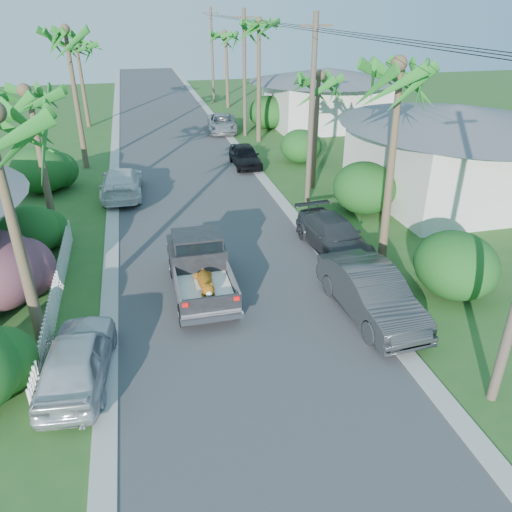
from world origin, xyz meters
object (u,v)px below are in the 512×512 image
object	(u,v)px
parked_car_ln	(77,359)
palm_r_c	(259,23)
palm_l_c	(65,31)
palm_l_d	(76,44)
house_right_near	(451,156)
utility_pole_d	(212,55)
house_right_far	(326,99)
parked_car_lf	(122,182)
palm_r_a	(404,65)
palm_r_d	(226,33)
utility_pole_b	(311,112)
palm_r_b	(318,77)
parked_car_rd	(222,123)
parked_car_rf	(245,156)
utility_pole_c	(244,74)
parked_car_rm	(334,235)
pickup_truck	(199,263)
palm_l_b	(28,92)
parked_car_rn	(371,293)

from	to	relation	value
parked_car_ln	palm_r_c	bearing A→B (deg)	-108.44
palm_l_c	palm_l_d	bearing A→B (deg)	92.39
house_right_near	utility_pole_d	world-z (taller)	utility_pole_d
palm_l_d	house_right_far	world-z (taller)	palm_l_d
parked_car_lf	palm_r_a	xyz separation A→B (m)	(10.08, -10.21, 6.68)
palm_r_c	palm_r_d	world-z (taller)	palm_r_c
house_right_far	palm_r_a	bearing A→B (deg)	-105.60
palm_r_a	utility_pole_d	world-z (taller)	utility_pole_d
house_right_near	utility_pole_b	xyz separation A→B (m)	(-7.40, 1.00, 2.38)
parked_car_lf	palm_r_c	size ratio (longest dim) A/B	0.54
palm_r_b	parked_car_rd	bearing A→B (deg)	99.79
palm_l_c	house_right_far	xyz separation A→B (m)	(19.00, 8.00, -5.79)
parked_car_rf	palm_r_d	size ratio (longest dim) A/B	0.50
palm_l_c	utility_pole_c	distance (m)	13.47
parked_car_rm	palm_r_d	distance (m)	33.35
parked_car_rd	palm_r_c	world-z (taller)	palm_r_c
parked_car_rm	parked_car_rf	distance (m)	12.70
palm_r_a	pickup_truck	bearing A→B (deg)	-176.05
parked_car_rd	palm_l_c	size ratio (longest dim) A/B	0.53
utility_pole_b	utility_pole_d	world-z (taller)	same
palm_l_c	utility_pole_c	size ratio (longest dim) A/B	1.02
palm_l_c	pickup_truck	bearing A→B (deg)	-73.41
house_right_far	palm_l_d	bearing A→B (deg)	168.41
parked_car_rm	parked_car_lf	size ratio (longest dim) A/B	0.93
pickup_truck	palm_l_c	bearing A→B (deg)	106.59
palm_r_a	parked_car_ln	bearing A→B (deg)	-157.47
house_right_far	utility_pole_c	size ratio (longest dim) A/B	1.00
palm_l_b	parked_car_rd	bearing A→B (deg)	58.31
utility_pole_c	utility_pole_d	bearing A→B (deg)	90.00
parked_car_rm	palm_l_d	world-z (taller)	palm_l_d
utility_pole_b	utility_pole_d	distance (m)	30.00
pickup_truck	house_right_near	bearing A→B (deg)	24.81
utility_pole_b	utility_pole_d	size ratio (longest dim) A/B	1.00
parked_car_rm	palm_l_b	xyz separation A→B (m)	(-11.57, 4.75, 5.46)
parked_car_ln	palm_r_d	size ratio (longest dim) A/B	0.53
palm_r_a	utility_pole_b	bearing A→B (deg)	95.71
utility_pole_b	house_right_near	bearing A→B (deg)	-7.70
parked_car_lf	palm_r_b	distance (m)	11.68
parked_car_rn	house_right_near	size ratio (longest dim) A/B	0.56
palm_l_d	house_right_far	xyz separation A→B (m)	(19.50, -4.00, -4.32)
parked_car_rf	parked_car_rd	distance (m)	9.71
parked_car_rm	utility_pole_d	distance (m)	35.97
palm_l_c	palm_l_d	distance (m)	12.10
parked_car_ln	palm_r_b	size ratio (longest dim) A/B	0.59
parked_car_rd	palm_r_c	distance (m)	8.53
palm_r_a	palm_r_c	distance (m)	20.01
utility_pole_c	palm_l_b	bearing A→B (deg)	-127.78
parked_car_rm	palm_l_b	world-z (taller)	palm_l_b
palm_l_d	utility_pole_b	bearing A→B (deg)	-60.05
utility_pole_d	palm_r_a	bearing A→B (deg)	-88.92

